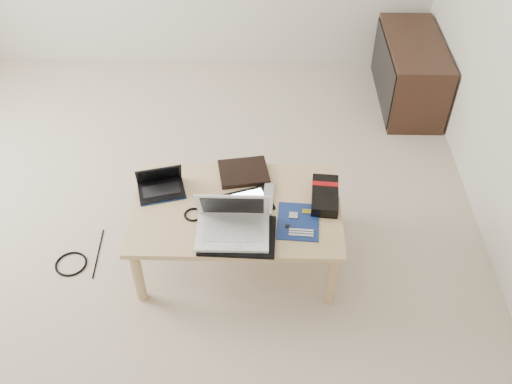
{
  "coord_description": "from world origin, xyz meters",
  "views": [
    {
      "loc": [
        0.7,
        -2.29,
        2.51
      ],
      "look_at": [
        0.66,
        -0.16,
        0.51
      ],
      "focal_mm": 40.0,
      "sensor_mm": 36.0,
      "label": 1
    }
  ],
  "objects_px": {
    "netbook": "(161,185)",
    "white_laptop": "(233,223)",
    "coffee_table": "(237,213)",
    "gpu_box": "(325,196)",
    "media_cabinet": "(409,72)"
  },
  "relations": [
    {
      "from": "coffee_table",
      "to": "netbook",
      "type": "relative_size",
      "value": 3.89
    },
    {
      "from": "netbook",
      "to": "coffee_table",
      "type": "bearing_deg",
      "value": -15.96
    },
    {
      "from": "coffee_table",
      "to": "media_cabinet",
      "type": "relative_size",
      "value": 1.22
    },
    {
      "from": "media_cabinet",
      "to": "netbook",
      "type": "height_order",
      "value": "netbook"
    },
    {
      "from": "coffee_table",
      "to": "gpu_box",
      "type": "xyz_separation_m",
      "value": [
        0.47,
        0.06,
        0.08
      ]
    },
    {
      "from": "white_laptop",
      "to": "netbook",
      "type": "bearing_deg",
      "value": 142.87
    },
    {
      "from": "netbook",
      "to": "white_laptop",
      "type": "distance_m",
      "value": 0.51
    },
    {
      "from": "coffee_table",
      "to": "media_cabinet",
      "type": "distance_m",
      "value": 2.02
    },
    {
      "from": "white_laptop",
      "to": "media_cabinet",
      "type": "bearing_deg",
      "value": 55.71
    },
    {
      "from": "coffee_table",
      "to": "gpu_box",
      "type": "distance_m",
      "value": 0.48
    },
    {
      "from": "netbook",
      "to": "white_laptop",
      "type": "xyz_separation_m",
      "value": [
        0.4,
        -0.31,
        0.04
      ]
    },
    {
      "from": "coffee_table",
      "to": "white_laptop",
      "type": "distance_m",
      "value": 0.22
    },
    {
      "from": "media_cabinet",
      "to": "white_laptop",
      "type": "relative_size",
      "value": 2.49
    },
    {
      "from": "netbook",
      "to": "gpu_box",
      "type": "relative_size",
      "value": 0.98
    },
    {
      "from": "coffee_table",
      "to": "media_cabinet",
      "type": "bearing_deg",
      "value": 52.9
    }
  ]
}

